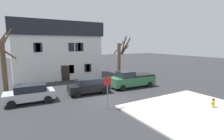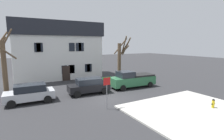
# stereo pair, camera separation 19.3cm
# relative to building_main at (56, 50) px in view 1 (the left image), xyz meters

# --- Properties ---
(ground_plane) EXTENTS (120.00, 120.00, 0.00)m
(ground_plane) POSITION_rel_building_main_xyz_m (1.50, -13.43, -4.34)
(ground_plane) COLOR #2D2D30
(sidewalk_slab) EXTENTS (9.51, 8.81, 0.12)m
(sidewalk_slab) POSITION_rel_building_main_xyz_m (5.67, -20.24, -4.28)
(sidewalk_slab) COLOR #B7B5AD
(sidewalk_slab) RESTS_ON ground_plane
(building_main) EXTENTS (13.01, 6.73, 8.49)m
(building_main) POSITION_rel_building_main_xyz_m (0.00, 0.00, 0.00)
(building_main) COLOR white
(building_main) RESTS_ON ground_plane
(tree_bare_near) EXTENTS (2.18, 2.20, 6.74)m
(tree_bare_near) POSITION_rel_building_main_xyz_m (-6.94, -8.48, -1.15)
(tree_bare_near) COLOR brown
(tree_bare_near) RESTS_ON ground_plane
(tree_bare_mid) EXTENTS (1.57, 2.60, 6.32)m
(tree_bare_mid) POSITION_rel_building_main_xyz_m (6.65, -7.87, -1.16)
(tree_bare_mid) COLOR brown
(tree_bare_mid) RESTS_ON ground_plane
(car_silver_wagon) EXTENTS (4.29, 2.24, 1.67)m
(car_silver_wagon) POSITION_rel_building_main_xyz_m (-5.10, -10.98, -3.46)
(car_silver_wagon) COLOR #B7BABF
(car_silver_wagon) RESTS_ON ground_plane
(car_black_wagon) EXTENTS (4.43, 2.29, 1.67)m
(car_black_wagon) POSITION_rel_building_main_xyz_m (0.62, -11.07, -3.46)
(car_black_wagon) COLOR black
(car_black_wagon) RESTS_ON ground_plane
(pickup_truck_green) EXTENTS (5.72, 2.56, 2.03)m
(pickup_truck_green) POSITION_rel_building_main_xyz_m (6.26, -11.15, -3.35)
(pickup_truck_green) COLOR #2D6B42
(pickup_truck_green) RESTS_ON ground_plane
(fire_hydrant) EXTENTS (0.42, 0.22, 0.75)m
(fire_hydrant) POSITION_rel_building_main_xyz_m (7.63, -20.31, -3.83)
(fire_hydrant) COLOR gold
(fire_hydrant) RESTS_ON sidewalk_slab
(street_sign_pole) EXTENTS (0.76, 0.07, 2.66)m
(street_sign_pole) POSITION_rel_building_main_xyz_m (0.15, -15.95, -2.46)
(street_sign_pole) COLOR slate
(street_sign_pole) RESTS_ON ground_plane
(bicycle_leaning) EXTENTS (1.75, 0.18, 1.03)m
(bicycle_leaning) POSITION_rel_building_main_xyz_m (-4.38, -9.05, -3.97)
(bicycle_leaning) COLOR black
(bicycle_leaning) RESTS_ON ground_plane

